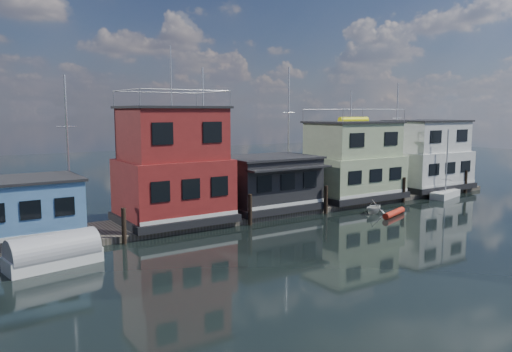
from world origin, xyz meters
TOP-DOWN VIEW (x-y plane):
  - ground at (0.00, 0.00)m, footprint 160.00×160.00m
  - dock at (0.00, 12.00)m, footprint 48.00×5.00m
  - houseboat_blue at (-18.00, 12.00)m, footprint 6.40×4.90m
  - houseboat_red at (-8.50, 12.00)m, footprint 7.40×5.90m
  - houseboat_dark at (-0.50, 11.98)m, footprint 7.40×6.10m
  - houseboat_green at (8.50, 12.00)m, footprint 8.40×5.90m
  - houseboat_white at (18.50, 12.00)m, footprint 8.40×5.90m
  - pilings at (-0.33, 9.20)m, footprint 42.28×0.28m
  - background_masts at (4.76, 18.00)m, footprint 36.40×0.16m
  - dinghy_white at (6.19, 7.21)m, footprint 2.47×2.27m
  - red_kayak at (6.76, 5.69)m, footprint 3.23×1.54m
  - day_sailer at (17.10, 8.66)m, footprint 4.19×2.31m
  - tarp_runabout at (-17.48, 6.92)m, footprint 4.84×2.54m

SIDE VIEW (x-z plane):
  - ground at x=0.00m, z-range 0.00..0.00m
  - dock at x=0.00m, z-range 0.00..0.40m
  - red_kayak at x=6.76m, z-range 0.00..0.48m
  - day_sailer at x=17.10m, z-range -2.76..3.53m
  - dinghy_white at x=6.19m, z-range 0.00..1.10m
  - tarp_runabout at x=-17.48m, z-range -0.24..1.63m
  - pilings at x=-0.33m, z-range 0.00..2.20m
  - houseboat_blue at x=-18.00m, z-range 0.38..4.04m
  - houseboat_dark at x=-0.50m, z-range 0.39..4.45m
  - houseboat_white at x=18.50m, z-range 0.21..6.87m
  - houseboat_green at x=8.50m, z-range 0.03..7.06m
  - houseboat_red at x=-8.50m, z-range -1.83..10.03m
  - background_masts at x=4.76m, z-range -0.45..11.55m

